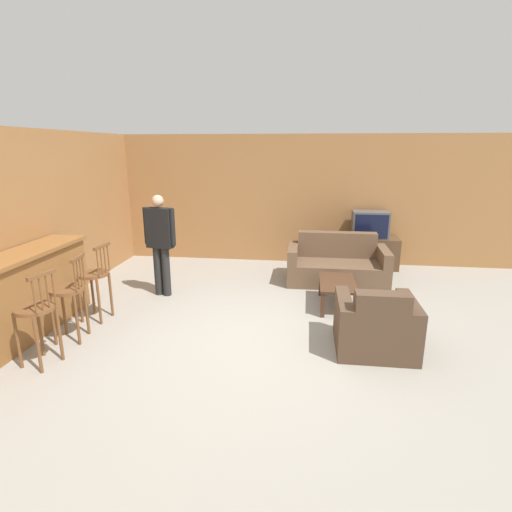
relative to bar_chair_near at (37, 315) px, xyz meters
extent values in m
plane|color=gray|center=(2.28, 0.88, -0.59)|extent=(24.00, 24.00, 0.00)
cube|color=#9E6B3D|center=(2.28, 4.58, 0.71)|extent=(9.40, 0.08, 2.60)
cube|color=#9E6B3D|center=(-0.98, 2.23, 0.71)|extent=(0.08, 8.70, 2.60)
cube|color=brown|center=(-0.65, 0.60, -0.07)|extent=(0.47, 2.27, 1.03)
cube|color=brown|center=(-0.65, 0.60, 0.47)|extent=(0.55, 2.33, 0.05)
cylinder|color=brown|center=(-0.01, 0.00, 0.08)|extent=(0.50, 0.50, 0.04)
cylinder|color=brown|center=(-0.12, 0.18, -0.27)|extent=(0.04, 0.04, 0.64)
cylinder|color=brown|center=(-0.19, -0.10, -0.27)|extent=(0.04, 0.04, 0.64)
cylinder|color=brown|center=(0.16, 0.11, -0.27)|extent=(0.04, 0.04, 0.64)
cylinder|color=brown|center=(0.09, -0.17, -0.27)|extent=(0.04, 0.04, 0.64)
cylinder|color=brown|center=(0.18, 0.08, 0.28)|extent=(0.02, 0.02, 0.36)
cylinder|color=brown|center=(0.17, 0.00, 0.28)|extent=(0.02, 0.02, 0.36)
cylinder|color=brown|center=(0.15, -0.08, 0.28)|extent=(0.02, 0.02, 0.36)
cylinder|color=brown|center=(0.13, -0.16, 0.28)|extent=(0.02, 0.02, 0.36)
cube|color=brown|center=(0.16, -0.04, 0.48)|extent=(0.12, 0.35, 0.04)
cylinder|color=brown|center=(-0.01, 0.60, 0.08)|extent=(0.47, 0.47, 0.04)
cylinder|color=brown|center=(-0.18, 0.73, -0.27)|extent=(0.04, 0.04, 0.64)
cylinder|color=brown|center=(-0.14, 0.44, -0.27)|extent=(0.04, 0.04, 0.64)
cylinder|color=brown|center=(0.11, 0.77, -0.27)|extent=(0.04, 0.04, 0.64)
cylinder|color=brown|center=(0.15, 0.48, -0.27)|extent=(0.04, 0.04, 0.64)
cylinder|color=brown|center=(0.14, 0.75, 0.28)|extent=(0.02, 0.02, 0.36)
cylinder|color=brown|center=(0.15, 0.67, 0.28)|extent=(0.02, 0.02, 0.36)
cylinder|color=brown|center=(0.16, 0.59, 0.28)|extent=(0.02, 0.02, 0.36)
cylinder|color=brown|center=(0.18, 0.51, 0.28)|extent=(0.02, 0.02, 0.36)
cube|color=brown|center=(0.16, 0.63, 0.48)|extent=(0.08, 0.35, 0.04)
cylinder|color=brown|center=(-0.01, 1.22, 0.08)|extent=(0.45, 0.45, 0.04)
cylinder|color=brown|center=(-0.15, 1.38, -0.27)|extent=(0.04, 0.04, 0.64)
cylinder|color=brown|center=(-0.17, 1.09, -0.27)|extent=(0.04, 0.04, 0.64)
cylinder|color=brown|center=(0.14, 1.36, -0.27)|extent=(0.04, 0.04, 0.64)
cylinder|color=brown|center=(0.12, 1.07, -0.27)|extent=(0.04, 0.04, 0.64)
cylinder|color=brown|center=(0.17, 1.33, 0.28)|extent=(0.02, 0.02, 0.36)
cylinder|color=brown|center=(0.16, 1.25, 0.28)|extent=(0.02, 0.02, 0.36)
cylinder|color=brown|center=(0.16, 1.17, 0.28)|extent=(0.02, 0.02, 0.36)
cylinder|color=brown|center=(0.15, 1.09, 0.28)|extent=(0.02, 0.02, 0.36)
cube|color=brown|center=(0.16, 1.21, 0.48)|extent=(0.07, 0.35, 0.04)
cube|color=brown|center=(3.43, 3.25, -0.39)|extent=(1.42, 0.91, 0.39)
cube|color=brown|center=(3.43, 3.60, 0.03)|extent=(1.42, 0.22, 0.46)
cube|color=brown|center=(2.64, 3.25, -0.27)|extent=(0.16, 0.91, 0.64)
cube|color=brown|center=(4.22, 3.25, -0.27)|extent=(0.16, 0.91, 0.64)
cube|color=#4C3828|center=(3.71, 0.85, -0.39)|extent=(0.59, 0.87, 0.39)
cube|color=#4C3828|center=(3.71, 0.52, 0.02)|extent=(0.59, 0.22, 0.44)
cube|color=#4C3828|center=(4.09, 0.85, -0.27)|extent=(0.16, 0.87, 0.63)
cube|color=#4C3828|center=(3.34, 0.85, -0.27)|extent=(0.16, 0.87, 0.63)
cube|color=#472D1E|center=(3.36, 2.13, -0.21)|extent=(0.53, 0.95, 0.04)
cube|color=#472D1E|center=(3.13, 1.69, -0.41)|extent=(0.06, 0.06, 0.36)
cube|color=#472D1E|center=(3.58, 1.69, -0.41)|extent=(0.06, 0.06, 0.36)
cube|color=#472D1E|center=(3.13, 2.56, -0.41)|extent=(0.06, 0.06, 0.36)
cube|color=#472D1E|center=(3.58, 2.56, -0.41)|extent=(0.06, 0.06, 0.36)
cube|color=#513823|center=(4.10, 4.26, -0.28)|extent=(1.15, 0.47, 0.62)
cube|color=#4C4C4C|center=(4.10, 4.26, 0.29)|extent=(0.69, 0.40, 0.53)
cube|color=black|center=(4.10, 4.05, 0.29)|extent=(0.62, 0.01, 0.46)
cylinder|color=black|center=(0.50, 2.28, -0.19)|extent=(0.13, 0.13, 0.80)
cylinder|color=black|center=(0.64, 2.26, -0.19)|extent=(0.13, 0.13, 0.80)
cube|color=black|center=(0.57, 2.27, 0.53)|extent=(0.44, 0.24, 0.63)
cylinder|color=black|center=(0.34, 2.31, 0.55)|extent=(0.08, 0.08, 0.58)
cylinder|color=black|center=(0.80, 2.23, 0.55)|extent=(0.08, 0.08, 0.58)
sphere|color=tan|center=(0.57, 2.27, 0.95)|extent=(0.18, 0.18, 0.18)
camera|label=1|loc=(2.86, -3.65, 1.75)|focal=28.00mm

